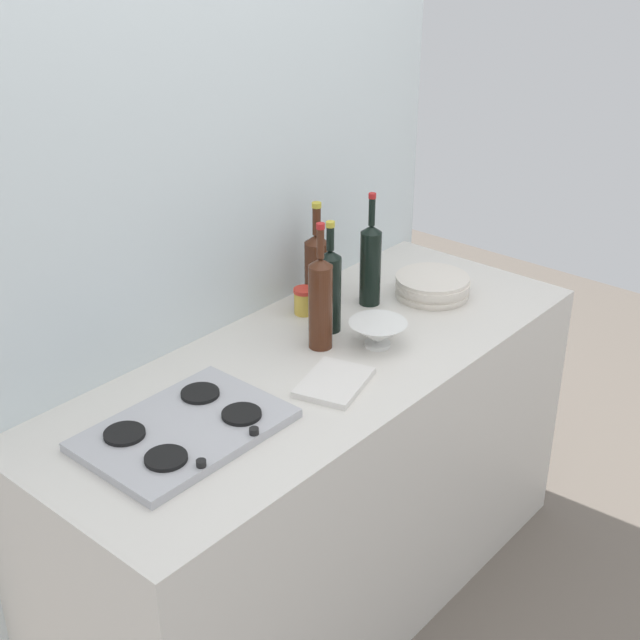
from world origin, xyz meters
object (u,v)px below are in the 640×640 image
Objects in this scene: plate_stack at (432,286)px; condiment_jar_front at (304,301)px; wine_bottle_mid_left at (370,263)px; stovetop_hob at (185,429)px; wine_bottle_mid_right at (330,289)px; cutting_board at (334,382)px; mixing_bowl at (378,333)px; wine_bottle_rightmost at (317,266)px; wine_bottle_leftmost at (321,301)px.

condiment_jar_front is (-0.37, 0.23, 0.01)m from plate_stack.
wine_bottle_mid_left reaches higher than condiment_jar_front.
wine_bottle_mid_right is at bearing 7.69° from stovetop_hob.
cutting_board is (-0.65, -0.12, -0.03)m from plate_stack.
mixing_bowl is 2.03× the size of condiment_jar_front.
wine_bottle_mid_left is 1.72× the size of cutting_board.
plate_stack is at bearing -34.48° from wine_bottle_mid_left.
wine_bottle_rightmost is 0.36m from mixing_bowl.
wine_bottle_mid_right is 0.20m from wine_bottle_rightmost.
plate_stack is 0.52m from wine_bottle_leftmost.
mixing_bowl reaches higher than plate_stack.
wine_bottle_rightmost reaches higher than mixing_bowl.
wine_bottle_rightmost is (-0.10, 0.14, -0.02)m from wine_bottle_mid_left.
plate_stack is (1.07, -0.01, 0.02)m from stovetop_hob.
stovetop_hob is 0.84m from wine_bottle_rightmost.
cutting_board is (-0.47, -0.25, -0.13)m from wine_bottle_mid_left.
wine_bottle_mid_right reaches higher than mixing_bowl.
wine_bottle_rightmost is 3.98× the size of condiment_jar_front.
wine_bottle_mid_right is (0.10, 0.05, -0.01)m from wine_bottle_leftmost.
condiment_jar_front is (0.70, 0.22, 0.03)m from stovetop_hob.
wine_bottle_leftmost is at bearing 50.14° from cutting_board.
condiment_jar_front is at bearing 147.90° from plate_stack.
plate_stack is at bearing -42.69° from wine_bottle_rightmost.
wine_bottle_rightmost is at bearing 137.31° from plate_stack.
wine_bottle_leftmost is 1.14× the size of wine_bottle_rightmost.
stovetop_hob is 0.91m from wine_bottle_mid_left.
condiment_jar_front is (0.03, 0.13, -0.09)m from wine_bottle_mid_right.
wine_bottle_mid_right is at bearing 166.32° from plate_stack.
condiment_jar_front is 0.45m from cutting_board.
cutting_board is (0.42, -0.13, -0.00)m from stovetop_hob.
wine_bottle_leftmost reaches higher than cutting_board.
wine_bottle_leftmost reaches higher than mixing_bowl.
wine_bottle_leftmost is 1.78× the size of cutting_board.
wine_bottle_mid_right is 4.11× the size of condiment_jar_front.
wine_bottle_leftmost is 1.10× the size of wine_bottle_mid_right.
wine_bottle_rightmost is 0.54m from cutting_board.
stovetop_hob is at bearing -175.81° from wine_bottle_leftmost.
wine_bottle_mid_right is 2.02× the size of mixing_bowl.
stovetop_hob is 1.07m from plate_stack.
stovetop_hob is at bearing -162.40° from wine_bottle_rightmost.
mixing_bowl is at bearing -7.04° from stovetop_hob.
wine_bottle_mid_right is 0.20m from mixing_bowl.
plate_stack is at bearing -32.10° from condiment_jar_front.
plate_stack is 0.24m from wine_bottle_mid_left.
condiment_jar_front is (-0.09, -0.03, -0.08)m from wine_bottle_rightmost.
condiment_jar_front is at bearing 17.81° from stovetop_hob.
plate_stack is 1.43× the size of mixing_bowl.
wine_bottle_mid_left is (-0.18, 0.12, 0.11)m from plate_stack.
mixing_bowl is 0.31m from condiment_jar_front.
cutting_board is at bearing -169.34° from mixing_bowl.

